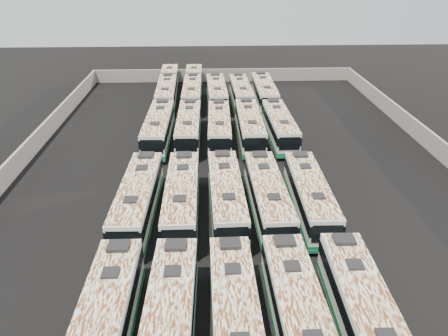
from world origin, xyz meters
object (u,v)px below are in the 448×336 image
at_px(bus_midfront_center, 226,196).
at_px(bus_midback_far_left, 159,128).
at_px(bus_front_far_left, 104,329).
at_px(bus_midback_center, 219,127).
at_px(bus_midfront_left, 182,198).
at_px(bus_back_far_right, 265,92).
at_px(bus_back_right, 241,93).
at_px(bus_midback_left, 189,127).
at_px(bus_back_far_left, 168,88).
at_px(bus_back_center, 217,94).
at_px(bus_front_right, 300,319).
at_px(bus_midback_far_right, 280,126).
at_px(bus_midfront_far_right, 310,196).
at_px(bus_back_left, 193,88).
at_px(bus_midback_right, 250,126).
at_px(bus_midfront_far_left, 138,199).
at_px(bus_midfront_right, 268,197).
at_px(bus_front_center, 236,322).
at_px(bus_front_far_right, 365,318).
at_px(bus_front_left, 169,326).

height_order(bus_midfront_center, bus_midback_far_left, bus_midback_far_left).
xyz_separation_m(bus_front_far_left, bus_midback_center, (7.23, 30.72, -0.07)).
distance_m(bus_midfront_left, bus_back_far_right, 32.58).
distance_m(bus_front_far_left, bus_back_right, 46.06).
bearing_deg(bus_midback_left, bus_back_far_right, 53.11).
xyz_separation_m(bus_back_far_left, bus_back_center, (7.43, -3.40, 0.00)).
height_order(bus_midback_center, bus_back_right, bus_midback_center).
distance_m(bus_front_right, bus_back_far_left, 49.02).
bearing_deg(bus_midback_left, bus_back_far_left, 102.99).
bearing_deg(bus_front_far_left, bus_midback_far_right, 65.31).
xyz_separation_m(bus_midfront_far_right, bus_back_left, (-10.69, 33.99, 0.02)).
bearing_deg(bus_front_right, bus_midfront_far_right, 74.54).
height_order(bus_front_right, bus_midback_far_right, bus_front_right).
bearing_deg(bus_midfront_far_right, bus_midback_center, 114.29).
bearing_deg(bus_midback_right, bus_midfront_left, -113.26).
xyz_separation_m(bus_midfront_far_left, bus_back_left, (3.73, 34.08, -0.06)).
xyz_separation_m(bus_midfront_right, bus_back_far_right, (3.56, 30.75, 0.04)).
bearing_deg(bus_midfront_right, bus_back_center, 95.11).
bearing_deg(bus_midback_far_right, bus_midfront_far_left, -131.59).
distance_m(bus_front_center, bus_back_far_right, 45.12).
relative_size(bus_front_right, bus_back_left, 0.65).
distance_m(bus_midfront_right, bus_midback_center, 17.05).
xyz_separation_m(bus_front_far_left, bus_midfront_far_left, (-0.03, 13.99, 0.00)).
relative_size(bus_front_far_left, bus_back_far_right, 1.00).
relative_size(bus_front_far_right, bus_midback_far_right, 1.02).
height_order(bus_front_far_left, bus_back_left, bus_front_far_left).
xyz_separation_m(bus_midback_far_left, bus_midback_right, (10.74, 0.12, -0.03)).
bearing_deg(bus_midfront_center, bus_midback_right, 76.54).
xyz_separation_m(bus_front_far_left, bus_front_right, (10.78, 0.26, -0.03)).
height_order(bus_front_far_left, bus_midfront_left, bus_front_far_left).
bearing_deg(bus_front_far_right, bus_back_right, 96.01).
relative_size(bus_back_far_left, bus_back_center, 1.55).
distance_m(bus_midback_far_left, bus_midback_left, 3.53).
bearing_deg(bus_midfront_right, bus_front_left, -118.80).
bearing_deg(bus_midback_right, bus_back_center, 104.43).
bearing_deg(bus_back_center, bus_midfront_far_left, -104.74).
distance_m(bus_front_far_left, bus_midback_far_right, 33.99).
relative_size(bus_front_far_right, bus_midback_left, 1.02).
bearing_deg(bus_midfront_left, bus_midfront_far_left, -179.19).
xyz_separation_m(bus_midfront_far_left, bus_midback_far_right, (14.44, 16.79, -0.05)).
xyz_separation_m(bus_midfront_center, bus_back_right, (3.59, 30.58, -0.05)).
bearing_deg(bus_front_center, bus_front_left, -177.80).
xyz_separation_m(bus_front_center, bus_midback_left, (-3.58, 30.59, 0.01)).
height_order(bus_back_left, bus_back_center, bus_back_center).
distance_m(bus_midfront_right, bus_midback_left, 18.26).
xyz_separation_m(bus_midfront_far_right, bus_midback_left, (-10.77, 16.75, 0.03)).
distance_m(bus_midback_center, bus_back_center, 13.92).
distance_m(bus_midfront_far_right, bus_back_far_right, 30.71).
relative_size(bus_front_left, bus_midfront_center, 1.00).
bearing_deg(bus_front_center, bus_front_far_right, -0.94).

